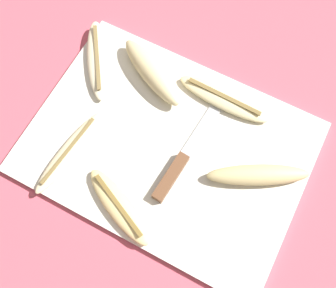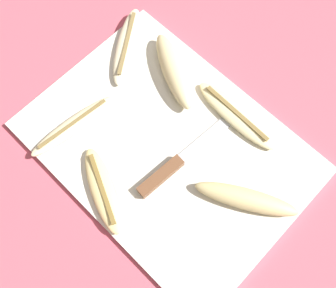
{
  "view_description": "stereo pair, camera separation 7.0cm",
  "coord_description": "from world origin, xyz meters",
  "px_view_note": "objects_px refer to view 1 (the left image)",
  "views": [
    {
      "loc": [
        0.11,
        -0.21,
        0.68
      ],
      "look_at": [
        0.0,
        0.0,
        0.02
      ],
      "focal_mm": 42.0,
      "sensor_mm": 36.0,
      "label": 1
    },
    {
      "loc": [
        0.17,
        -0.17,
        0.68
      ],
      "look_at": [
        0.0,
        0.0,
        0.02
      ],
      "focal_mm": 42.0,
      "sensor_mm": 36.0,
      "label": 2
    }
  ],
  "objects_px": {
    "knife": "(179,165)",
    "banana_spotted_left": "(258,175)",
    "banana_cream_curved": "(69,152)",
    "banana_bright_far": "(98,59)",
    "banana_soft_right": "(224,99)",
    "banana_ripe_center": "(152,72)",
    "banana_golden_short": "(119,206)"
  },
  "relations": [
    {
      "from": "banana_cream_curved",
      "to": "banana_soft_right",
      "type": "height_order",
      "value": "banana_soft_right"
    },
    {
      "from": "knife",
      "to": "banana_ripe_center",
      "type": "height_order",
      "value": "banana_ripe_center"
    },
    {
      "from": "banana_soft_right",
      "to": "banana_ripe_center",
      "type": "distance_m",
      "value": 0.14
    },
    {
      "from": "banana_cream_curved",
      "to": "banana_soft_right",
      "type": "bearing_deg",
      "value": 48.11
    },
    {
      "from": "banana_soft_right",
      "to": "banana_spotted_left",
      "type": "xyz_separation_m",
      "value": [
        0.11,
        -0.11,
        0.01
      ]
    },
    {
      "from": "banana_cream_curved",
      "to": "banana_spotted_left",
      "type": "bearing_deg",
      "value": 19.95
    },
    {
      "from": "knife",
      "to": "banana_bright_far",
      "type": "relative_size",
      "value": 1.41
    },
    {
      "from": "banana_ripe_center",
      "to": "banana_spotted_left",
      "type": "bearing_deg",
      "value": -19.57
    },
    {
      "from": "banana_spotted_left",
      "to": "banana_ripe_center",
      "type": "distance_m",
      "value": 0.27
    },
    {
      "from": "banana_cream_curved",
      "to": "banana_ripe_center",
      "type": "distance_m",
      "value": 0.21
    },
    {
      "from": "banana_golden_short",
      "to": "banana_spotted_left",
      "type": "height_order",
      "value": "banana_spotted_left"
    },
    {
      "from": "banana_cream_curved",
      "to": "banana_ripe_center",
      "type": "xyz_separation_m",
      "value": [
        0.06,
        0.2,
        0.01
      ]
    },
    {
      "from": "banana_soft_right",
      "to": "banana_spotted_left",
      "type": "distance_m",
      "value": 0.16
    },
    {
      "from": "banana_cream_curved",
      "to": "banana_ripe_center",
      "type": "relative_size",
      "value": 1.08
    },
    {
      "from": "banana_golden_short",
      "to": "banana_soft_right",
      "type": "xyz_separation_m",
      "value": [
        0.07,
        0.27,
        -0.0
      ]
    },
    {
      "from": "banana_golden_short",
      "to": "banana_spotted_left",
      "type": "distance_m",
      "value": 0.24
    },
    {
      "from": "banana_bright_far",
      "to": "banana_cream_curved",
      "type": "bearing_deg",
      "value": -74.14
    },
    {
      "from": "knife",
      "to": "banana_spotted_left",
      "type": "relative_size",
      "value": 1.38
    },
    {
      "from": "banana_bright_far",
      "to": "banana_soft_right",
      "type": "distance_m",
      "value": 0.25
    },
    {
      "from": "banana_spotted_left",
      "to": "banana_soft_right",
      "type": "bearing_deg",
      "value": 136.33
    },
    {
      "from": "knife",
      "to": "banana_spotted_left",
      "type": "xyz_separation_m",
      "value": [
        0.13,
        0.04,
        0.01
      ]
    },
    {
      "from": "banana_cream_curved",
      "to": "banana_spotted_left",
      "type": "distance_m",
      "value": 0.33
    },
    {
      "from": "banana_soft_right",
      "to": "banana_spotted_left",
      "type": "height_order",
      "value": "banana_spotted_left"
    },
    {
      "from": "banana_bright_far",
      "to": "banana_soft_right",
      "type": "bearing_deg",
      "value": 8.19
    },
    {
      "from": "banana_bright_far",
      "to": "banana_soft_right",
      "type": "xyz_separation_m",
      "value": [
        0.25,
        0.04,
        -0.0
      ]
    },
    {
      "from": "banana_spotted_left",
      "to": "knife",
      "type": "bearing_deg",
      "value": -161.02
    },
    {
      "from": "knife",
      "to": "banana_golden_short",
      "type": "bearing_deg",
      "value": -111.87
    },
    {
      "from": "banana_ripe_center",
      "to": "banana_bright_far",
      "type": "bearing_deg",
      "value": -170.12
    },
    {
      "from": "banana_cream_curved",
      "to": "banana_ripe_center",
      "type": "height_order",
      "value": "banana_ripe_center"
    },
    {
      "from": "knife",
      "to": "banana_cream_curved",
      "type": "distance_m",
      "value": 0.2
    },
    {
      "from": "banana_bright_far",
      "to": "banana_soft_right",
      "type": "height_order",
      "value": "same"
    },
    {
      "from": "banana_bright_far",
      "to": "banana_cream_curved",
      "type": "distance_m",
      "value": 0.19
    }
  ]
}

